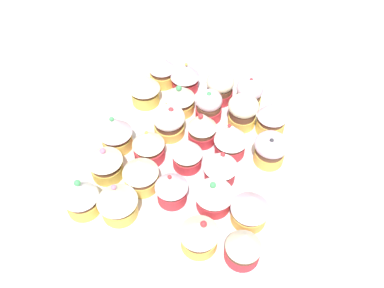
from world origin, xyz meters
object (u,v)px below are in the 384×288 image
(cupcake_10, at_px, (118,201))
(cupcake_18, at_px, (231,139))
(cupcake_0, at_px, (162,70))
(cupcake_20, at_px, (214,193))
(cupcake_6, at_px, (180,98))
(cupcake_2, at_px, (115,132))
(cupcake_15, at_px, (173,187))
(baking_tray, at_px, (192,156))
(cupcake_1, at_px, (144,87))
(cupcake_22, at_px, (272,116))
(cupcake_19, at_px, (220,167))
(cupcake_24, at_px, (250,208))
(cupcake_8, at_px, (149,145))
(cupcake_3, at_px, (105,162))
(cupcake_21, at_px, (199,234))
(cupcake_9, at_px, (141,173))
(cupcake_17, at_px, (243,111))
(cupcake_12, at_px, (207,105))
(cupcake_7, at_px, (169,122))
(cupcake_11, at_px, (220,87))
(cupcake_14, at_px, (187,152))
(cupcake_4, at_px, (80,196))
(cupcake_25, at_px, (244,246))
(cupcake_13, at_px, (202,127))
(cupcake_5, at_px, (185,75))
(cupcake_23, at_px, (270,149))
(cupcake_16, at_px, (249,94))

(cupcake_10, relative_size, cupcake_18, 0.93)
(cupcake_0, relative_size, cupcake_20, 0.99)
(cupcake_10, bearing_deg, cupcake_6, 177.43)
(cupcake_2, xyz_separation_m, cupcake_15, (0.08, 0.15, -0.00))
(baking_tray, xyz_separation_m, cupcake_1, (-0.10, -0.14, 0.05))
(cupcake_22, bearing_deg, cupcake_19, -22.82)
(cupcake_1, height_order, cupcake_24, cupcake_1)
(cupcake_8, bearing_deg, cupcake_20, 66.90)
(cupcake_3, bearing_deg, cupcake_21, 69.09)
(cupcake_9, distance_m, cupcake_22, 0.28)
(baking_tray, distance_m, cupcake_17, 0.14)
(cupcake_10, xyz_separation_m, cupcake_12, (-0.27, 0.07, -0.00))
(cupcake_7, xyz_separation_m, cupcake_24, (0.14, 0.20, 0.00))
(cupcake_6, height_order, cupcake_11, cupcake_6)
(cupcake_10, distance_m, cupcake_14, 0.15)
(cupcake_24, bearing_deg, cupcake_0, -136.04)
(cupcake_17, bearing_deg, cupcake_11, -130.91)
(cupcake_15, bearing_deg, cupcake_3, -94.96)
(cupcake_0, height_order, cupcake_14, cupcake_14)
(cupcake_9, distance_m, cupcake_10, 0.07)
(cupcake_4, xyz_separation_m, cupcake_12, (-0.28, 0.13, -0.01))
(cupcake_15, relative_size, cupcake_24, 1.09)
(cupcake_19, bearing_deg, cupcake_14, -98.35)
(cupcake_7, bearing_deg, cupcake_24, 54.79)
(cupcake_14, height_order, cupcake_21, cupcake_14)
(cupcake_18, distance_m, cupcake_25, 0.21)
(cupcake_2, height_order, cupcake_12, cupcake_2)
(cupcake_13, bearing_deg, cupcake_5, -148.12)
(cupcake_0, bearing_deg, cupcake_11, 85.70)
(cupcake_4, distance_m, cupcake_9, 0.11)
(cupcake_13, bearing_deg, cupcake_14, -5.53)
(cupcake_21, bearing_deg, cupcake_25, 92.00)
(cupcake_10, bearing_deg, cupcake_13, 158.14)
(cupcake_18, bearing_deg, cupcake_25, 20.71)
(cupcake_4, relative_size, cupcake_23, 1.21)
(cupcake_11, relative_size, cupcake_18, 0.90)
(cupcake_11, height_order, cupcake_17, same)
(cupcake_1, relative_size, cupcake_12, 1.10)
(cupcake_11, distance_m, cupcake_19, 0.21)
(baking_tray, distance_m, cupcake_22, 0.18)
(cupcake_8, relative_size, cupcake_19, 1.08)
(cupcake_0, xyz_separation_m, cupcake_15, (0.28, 0.13, 0.00))
(cupcake_5, xyz_separation_m, cupcake_6, (0.07, 0.01, -0.00))
(cupcake_16, relative_size, cupcake_24, 1.05)
(cupcake_2, bearing_deg, cupcake_19, 87.34)
(cupcake_2, distance_m, cupcake_13, 0.17)
(baking_tray, relative_size, cupcake_7, 6.62)
(cupcake_3, bearing_deg, cupcake_12, 147.60)
(cupcake_2, relative_size, cupcake_20, 1.11)
(baking_tray, bearing_deg, cupcake_3, -53.94)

